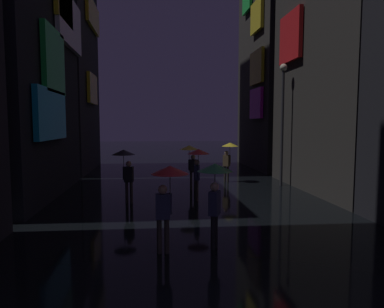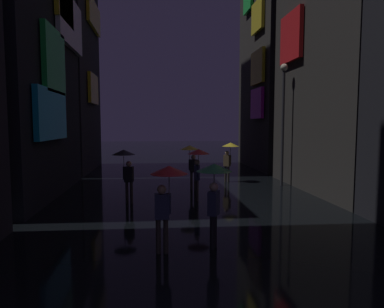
# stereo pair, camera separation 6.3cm
# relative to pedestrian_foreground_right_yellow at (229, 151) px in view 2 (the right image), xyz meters

# --- Properties ---
(building_left_mid) EXTENTS (4.25, 8.54, 12.22)m
(building_left_mid) POSITION_rel_pedestrian_foreground_right_yellow_xyz_m (-10.06, -2.51, 4.45)
(building_left_mid) COLOR black
(building_left_mid) RESTS_ON ground
(building_right_far) EXTENTS (4.25, 7.35, 16.02)m
(building_right_far) POSITION_rel_pedestrian_foreground_right_yellow_xyz_m (4.89, 5.89, 6.34)
(building_right_far) COLOR #33302D
(building_right_far) RESTS_ON ground
(pedestrian_foreground_right_yellow) EXTENTS (0.90, 0.90, 2.12)m
(pedestrian_foreground_right_yellow) POSITION_rel_pedestrian_foreground_right_yellow_xyz_m (0.00, 0.00, 0.00)
(pedestrian_foreground_right_yellow) COLOR #38332D
(pedestrian_foreground_right_yellow) RESTS_ON ground
(pedestrian_near_crossing_red) EXTENTS (0.90, 0.90, 2.12)m
(pedestrian_near_crossing_red) POSITION_rel_pedestrian_foreground_right_yellow_xyz_m (-3.71, -9.77, 0.00)
(pedestrian_near_crossing_red) COLOR #38332D
(pedestrian_near_crossing_red) RESTS_ON ground
(pedestrian_far_right_yellow) EXTENTS (0.90, 0.90, 2.12)m
(pedestrian_far_right_yellow) POSITION_rel_pedestrian_foreground_right_yellow_xyz_m (-2.30, -2.06, 0.00)
(pedestrian_far_right_yellow) COLOR #38332D
(pedestrian_far_right_yellow) RESTS_ON ground
(pedestrian_foreground_left_black) EXTENTS (0.90, 0.90, 2.12)m
(pedestrian_foreground_left_black) POSITION_rel_pedestrian_foreground_right_yellow_xyz_m (-5.12, -4.43, 0.00)
(pedestrian_foreground_left_black) COLOR #38332D
(pedestrian_foreground_left_black) RESTS_ON ground
(pedestrian_midstreet_left_green) EXTENTS (0.90, 0.90, 2.12)m
(pedestrian_midstreet_left_green) POSITION_rel_pedestrian_foreground_right_yellow_xyz_m (-2.52, -9.49, 0.00)
(pedestrian_midstreet_left_green) COLOR black
(pedestrian_midstreet_left_green) RESTS_ON ground
(pedestrian_midstreet_centre_red) EXTENTS (0.90, 0.90, 2.12)m
(pedestrian_midstreet_centre_red) POSITION_rel_pedestrian_foreground_right_yellow_xyz_m (-2.25, -4.35, 0.00)
(pedestrian_midstreet_centre_red) COLOR #38332D
(pedestrian_midstreet_centre_red) RESTS_ON ground
(streetlamp_right_far) EXTENTS (0.36, 0.36, 6.07)m
(streetlamp_right_far) POSITION_rel_pedestrian_foreground_right_yellow_xyz_m (2.41, -1.34, 2.08)
(streetlamp_right_far) COLOR #2D2D33
(streetlamp_right_far) RESTS_ON ground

